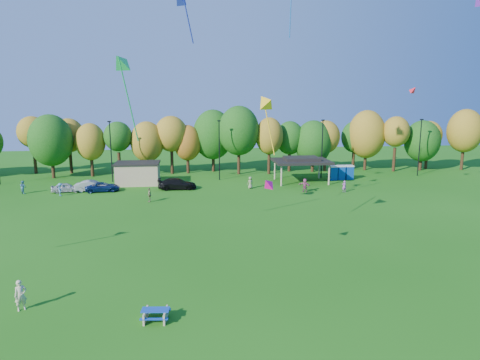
{
  "coord_description": "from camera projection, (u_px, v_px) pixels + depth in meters",
  "views": [
    {
      "loc": [
        -1.89,
        -24.33,
        12.68
      ],
      "look_at": [
        1.43,
        6.0,
        6.65
      ],
      "focal_mm": 32.0,
      "sensor_mm": 36.0,
      "label": 1
    }
  ],
  "objects": [
    {
      "name": "porta_potties",
      "position": [
        341.0,
        172.0,
        65.65
      ],
      "size": [
        3.75,
        1.38,
        2.18
      ],
      "color": "#0B3C92",
      "rests_on": "ground"
    },
    {
      "name": "car_d",
      "position": [
        177.0,
        184.0,
        58.84
      ],
      "size": [
        5.25,
        2.15,
        1.52
      ],
      "primitive_type": "imported",
      "rotation": [
        0.0,
        0.0,
        1.57
      ],
      "color": "black",
      "rests_on": "ground"
    },
    {
      "name": "far_person_1",
      "position": [
        250.0,
        183.0,
        59.25
      ],
      "size": [
        0.94,
        0.74,
        1.68
      ],
      "primitive_type": "imported",
      "rotation": [
        0.0,
        0.0,
        3.41
      ],
      "color": "#83865B",
      "rests_on": "ground"
    },
    {
      "name": "kite_0",
      "position": [
        413.0,
        90.0,
        51.61
      ],
      "size": [
        1.37,
        1.46,
        1.16
      ],
      "color": "red"
    },
    {
      "name": "car_b",
      "position": [
        92.0,
        186.0,
        57.61
      ],
      "size": [
        4.48,
        1.65,
        1.46
      ],
      "primitive_type": "imported",
      "rotation": [
        0.0,
        0.0,
        1.59
      ],
      "color": "#99989D",
      "rests_on": "ground"
    },
    {
      "name": "kite_3",
      "position": [
        265.0,
        102.0,
        35.36
      ],
      "size": [
        2.13,
        3.35,
        5.57
      ],
      "color": "gold"
    },
    {
      "name": "car_c",
      "position": [
        103.0,
        187.0,
        57.5
      ],
      "size": [
        4.72,
        2.64,
        1.25
      ],
      "primitive_type": "imported",
      "rotation": [
        0.0,
        0.0,
        1.7
      ],
      "color": "navy",
      "rests_on": "ground"
    },
    {
      "name": "utility_building",
      "position": [
        138.0,
        173.0,
        62.06
      ],
      "size": [
        6.3,
        4.3,
        3.25
      ],
      "color": "tan",
      "rests_on": "ground"
    },
    {
      "name": "far_person_2",
      "position": [
        149.0,
        195.0,
        51.81
      ],
      "size": [
        0.48,
        1.04,
        1.74
      ],
      "primitive_type": "imported",
      "rotation": [
        0.0,
        0.0,
        4.77
      ],
      "color": "#8B8B55",
      "rests_on": "ground"
    },
    {
      "name": "kite_flyer",
      "position": [
        21.0,
        295.0,
        25.55
      ],
      "size": [
        0.83,
        0.75,
        1.9
      ],
      "primitive_type": "imported",
      "rotation": [
        0.0,
        0.0,
        0.55
      ],
      "color": "beige",
      "rests_on": "ground"
    },
    {
      "name": "far_person_4",
      "position": [
        305.0,
        185.0,
        57.11
      ],
      "size": [
        1.58,
        1.64,
        1.86
      ],
      "primitive_type": "imported",
      "rotation": [
        0.0,
        0.0,
        5.46
      ],
      "color": "#983F68",
      "rests_on": "ground"
    },
    {
      "name": "picnic_table",
      "position": [
        156.0,
        314.0,
        24.47
      ],
      "size": [
        1.7,
        1.45,
        0.69
      ],
      "rotation": [
        0.0,
        0.0,
        -0.09
      ],
      "color": "tan",
      "rests_on": "ground"
    },
    {
      "name": "kite_2",
      "position": [
        268.0,
        183.0,
        31.18
      ],
      "size": [
        1.51,
        1.51,
        1.22
      ],
      "color": "#DF0C81"
    },
    {
      "name": "car_a",
      "position": [
        66.0,
        188.0,
        57.09
      ],
      "size": [
        3.92,
        2.14,
        1.26
      ],
      "primitive_type": "imported",
      "rotation": [
        0.0,
        0.0,
        1.75
      ],
      "color": "silver",
      "rests_on": "ground"
    },
    {
      "name": "tree_line",
      "position": [
        199.0,
        138.0,
        69.51
      ],
      "size": [
        93.57,
        10.55,
        11.15
      ],
      "color": "black",
      "rests_on": "ground"
    },
    {
      "name": "far_person_5",
      "position": [
        60.0,
        190.0,
        54.91
      ],
      "size": [
        0.81,
        1.17,
        1.66
      ],
      "primitive_type": "imported",
      "rotation": [
        0.0,
        0.0,
        1.76
      ],
      "color": "teal",
      "rests_on": "ground"
    },
    {
      "name": "ground",
      "position": [
        228.0,
        305.0,
        26.38
      ],
      "size": [
        160.0,
        160.0,
        0.0
      ],
      "primitive_type": "plane",
      "color": "#19600F",
      "rests_on": "ground"
    },
    {
      "name": "lamp_posts",
      "position": [
        219.0,
        148.0,
        64.66
      ],
      "size": [
        64.5,
        0.25,
        9.09
      ],
      "color": "black",
      "rests_on": "ground"
    },
    {
      "name": "pavilion",
      "position": [
        301.0,
        161.0,
        63.34
      ],
      "size": [
        8.2,
        6.2,
        3.77
      ],
      "color": "tan",
      "rests_on": "ground"
    },
    {
      "name": "far_person_3",
      "position": [
        23.0,
        187.0,
        56.22
      ],
      "size": [
        1.07,
        1.06,
        1.75
      ],
      "primitive_type": "imported",
      "rotation": [
        0.0,
        0.0,
        2.42
      ],
      "color": "teal",
      "rests_on": "ground"
    },
    {
      "name": "kite_11",
      "position": [
        121.0,
        62.0,
        34.77
      ],
      "size": [
        2.41,
        4.36,
        7.5
      ],
      "color": "green"
    },
    {
      "name": "far_person_0",
      "position": [
        344.0,
        186.0,
        57.03
      ],
      "size": [
        0.62,
        0.45,
        1.58
      ],
      "primitive_type": "imported",
      "rotation": [
        0.0,
        0.0,
        3.27
      ],
      "color": "#B455B0",
      "rests_on": "ground"
    }
  ]
}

